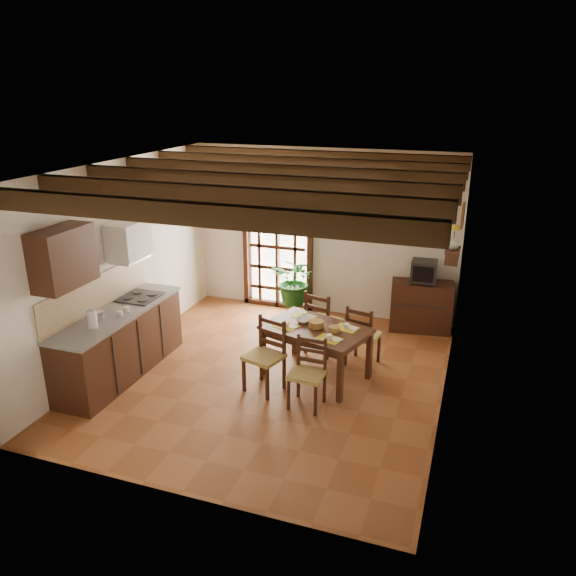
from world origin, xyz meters
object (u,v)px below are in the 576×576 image
at_px(dining_table, 316,334).
at_px(chair_near_right, 307,386).
at_px(chair_far_left, 322,333).
at_px(chair_far_right, 362,346).
at_px(kitchen_counter, 120,342).
at_px(crt_tv, 424,271).
at_px(sideboard, 421,306).
at_px(pendant_lamp, 320,225).
at_px(potted_plant, 296,283).
at_px(chair_near_left, 265,369).

bearing_deg(dining_table, chair_near_right, -64.18).
xyz_separation_m(chair_near_right, chair_far_left, (-0.23, 1.50, 0.03)).
xyz_separation_m(chair_near_right, chair_far_right, (0.41, 1.30, 0.01)).
bearing_deg(kitchen_counter, crt_tv, 37.51).
bearing_deg(dining_table, crt_tv, 77.60).
height_order(dining_table, chair_near_right, chair_near_right).
xyz_separation_m(chair_far_right, sideboard, (0.63, 1.48, 0.12)).
height_order(dining_table, pendant_lamp, pendant_lamp).
distance_m(chair_far_right, sideboard, 1.61).
xyz_separation_m(kitchen_counter, potted_plant, (1.58, 2.78, 0.10)).
bearing_deg(sideboard, dining_table, -127.17).
bearing_deg(dining_table, sideboard, 77.67).
bearing_deg(kitchen_counter, chair_near_right, 0.93).
relative_size(dining_table, crt_tv, 3.82).
relative_size(sideboard, crt_tv, 2.38).
distance_m(chair_near_left, potted_plant, 2.59).
xyz_separation_m(crt_tv, pendant_lamp, (-1.15, -1.93, 1.08)).
xyz_separation_m(chair_far_right, potted_plant, (-1.47, 1.44, 0.29)).
bearing_deg(potted_plant, chair_near_right, -68.85).
bearing_deg(chair_near_left, kitchen_counter, -156.68).
distance_m(kitchen_counter, pendant_lamp, 3.12).
height_order(chair_near_right, chair_far_left, chair_far_left).
xyz_separation_m(kitchen_counter, crt_tv, (3.67, 2.82, 0.52)).
relative_size(crt_tv, potted_plant, 0.18).
bearing_deg(crt_tv, pendant_lamp, -122.75).
bearing_deg(chair_far_right, dining_table, 59.49).
bearing_deg(chair_near_left, sideboard, 73.59).
relative_size(dining_table, pendant_lamp, 1.81).
bearing_deg(chair_near_left, dining_table, 63.17).
relative_size(sideboard, potted_plant, 0.43).
bearing_deg(chair_far_right, kitchen_counter, 36.66).
xyz_separation_m(chair_far_left, sideboard, (1.27, 1.28, 0.10)).
distance_m(chair_near_left, sideboard, 3.08).
height_order(dining_table, chair_far_left, chair_far_left).
xyz_separation_m(chair_near_left, chair_far_left, (0.40, 1.30, 0.00)).
relative_size(kitchen_counter, pendant_lamp, 2.66).
bearing_deg(pendant_lamp, chair_far_left, 100.25).
distance_m(kitchen_counter, chair_near_right, 2.64).
xyz_separation_m(kitchen_counter, chair_near_right, (2.63, 0.04, -0.20)).
distance_m(dining_table, pendant_lamp, 1.45).
bearing_deg(kitchen_counter, dining_table, 17.43).
bearing_deg(potted_plant, chair_far_left, -56.26).
bearing_deg(chair_far_left, chair_far_right, 179.70).
height_order(chair_near_right, chair_far_right, chair_far_right).
relative_size(chair_far_left, chair_far_right, 1.08).
bearing_deg(dining_table, kitchen_counter, -145.37).
height_order(chair_far_right, crt_tv, crt_tv).
bearing_deg(pendant_lamp, dining_table, -90.00).
xyz_separation_m(chair_near_left, sideboard, (1.67, 2.58, 0.10)).
height_order(kitchen_counter, sideboard, kitchen_counter).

